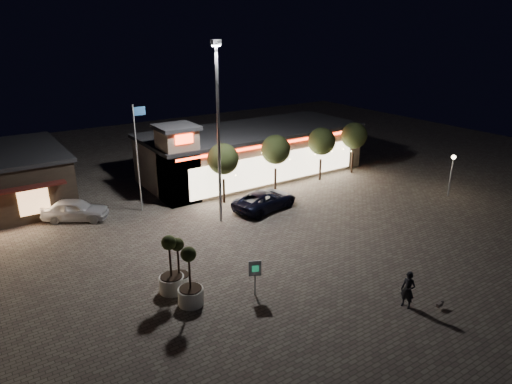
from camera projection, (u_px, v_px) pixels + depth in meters
ground at (261, 277)px, 25.43m from camera, size 90.00×90.00×0.00m
retail_building at (249, 152)px, 41.96m from camera, size 20.40×8.40×6.10m
floodlight_pole at (218, 124)px, 30.28m from camera, size 0.60×0.40×12.38m
flagpole at (138, 150)px, 32.92m from camera, size 0.95×0.10×8.00m
lamp_post_east at (452, 167)px, 36.61m from camera, size 0.36×0.36×3.48m
string_tree_a at (223, 159)px, 34.86m from camera, size 2.42×2.42×4.79m
string_tree_b at (276, 150)px, 37.48m from camera, size 2.42×2.42×4.79m
string_tree_c at (322, 141)px, 40.09m from camera, size 2.42×2.42×4.79m
string_tree_d at (354, 136)px, 42.19m from camera, size 2.42×2.42×4.79m
pickup_truck at (265, 200)px, 34.55m from camera, size 5.71×3.44×1.48m
white_sedan at (75, 210)px, 32.63m from camera, size 4.87×3.99×1.56m
pedestrian at (408, 290)px, 22.44m from camera, size 0.60×0.78×1.93m
dog at (440, 304)px, 22.55m from camera, size 0.49×0.19×0.26m
planter_left at (171, 275)px, 23.73m from camera, size 1.32×1.32×3.24m
planter_mid at (190, 287)px, 22.67m from camera, size 1.29×1.29×3.18m
planter_right at (179, 273)px, 24.02m from camera, size 1.21×1.21×2.97m
valet_sign at (255, 271)px, 23.28m from camera, size 0.62×0.32×1.99m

